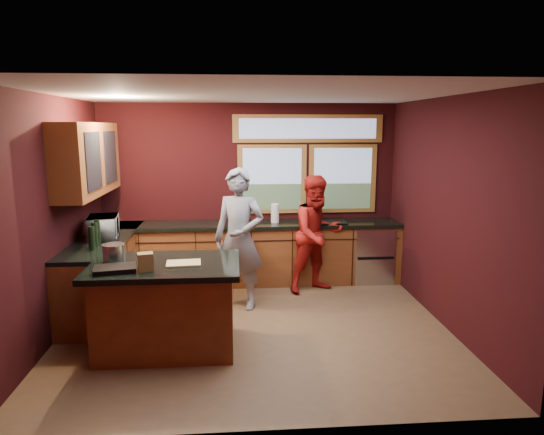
{
  "coord_description": "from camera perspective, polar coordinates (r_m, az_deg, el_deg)",
  "views": [
    {
      "loc": [
        -0.24,
        -5.43,
        2.35
      ],
      "look_at": [
        0.22,
        0.4,
        1.25
      ],
      "focal_mm": 32.0,
      "sensor_mm": 36.0,
      "label": 1
    }
  ],
  "objects": [
    {
      "name": "room_shell",
      "position": [
        5.79,
        -8.09,
        5.07
      ],
      "size": [
        4.52,
        4.02,
        2.71
      ],
      "color": "black",
      "rests_on": "ground"
    },
    {
      "name": "microwave",
      "position": [
        6.59,
        -19.22,
        -1.1
      ],
      "size": [
        0.44,
        0.58,
        0.29
      ],
      "primitive_type": "imported",
      "rotation": [
        0.0,
        0.0,
        1.73
      ],
      "color": "#999999",
      "rests_on": "left_counter"
    },
    {
      "name": "black_tray",
      "position": [
        5.05,
        -17.99,
        -5.77
      ],
      "size": [
        0.45,
        0.35,
        0.05
      ],
      "primitive_type": "cube",
      "rotation": [
        0.0,
        0.0,
        0.2
      ],
      "color": "black",
      "rests_on": "island"
    },
    {
      "name": "person_grey",
      "position": [
        6.29,
        -3.88,
        -2.53
      ],
      "size": [
        0.78,
        0.65,
        1.84
      ],
      "primitive_type": "imported",
      "rotation": [
        0.0,
        0.0,
        -0.37
      ],
      "color": "slate",
      "rests_on": "floor"
    },
    {
      "name": "back_counter",
      "position": [
        7.38,
        -0.98,
        -4.15
      ],
      "size": [
        4.5,
        0.64,
        0.93
      ],
      "color": "#5B2B15",
      "rests_on": "floor"
    },
    {
      "name": "stock_pot",
      "position": [
        5.43,
        -18.09,
        -3.92
      ],
      "size": [
        0.24,
        0.24,
        0.18
      ],
      "primitive_type": "cylinder",
      "color": "#BABABF",
      "rests_on": "island"
    },
    {
      "name": "person_red",
      "position": [
        6.95,
        5.34,
        -1.95
      ],
      "size": [
        1.0,
        0.91,
        1.68
      ],
      "primitive_type": "imported",
      "rotation": [
        0.0,
        0.0,
        0.41
      ],
      "color": "#A31713",
      "rests_on": "floor"
    },
    {
      "name": "island",
      "position": [
        5.35,
        -12.3,
        -10.1
      ],
      "size": [
        1.55,
        1.05,
        0.95
      ],
      "color": "#5B2B15",
      "rests_on": "floor"
    },
    {
      "name": "potted_plant",
      "position": [
        7.38,
        4.96,
        1.08
      ],
      "size": [
        0.36,
        0.31,
        0.4
      ],
      "primitive_type": "imported",
      "color": "#999999",
      "rests_on": "back_counter"
    },
    {
      "name": "paper_bag",
      "position": [
        4.97,
        -14.65,
        -5.07
      ],
      "size": [
        0.17,
        0.15,
        0.18
      ],
      "primitive_type": "cube",
      "rotation": [
        0.0,
        0.0,
        0.24
      ],
      "color": "brown",
      "rests_on": "island"
    },
    {
      "name": "cutting_board",
      "position": [
        5.13,
        -10.36,
        -5.32
      ],
      "size": [
        0.37,
        0.28,
        0.02
      ],
      "primitive_type": "cube",
      "rotation": [
        0.0,
        0.0,
        0.08
      ],
      "color": "tan",
      "rests_on": "island"
    },
    {
      "name": "paper_towel",
      "position": [
        7.27,
        0.36,
        0.51
      ],
      "size": [
        0.12,
        0.12,
        0.28
      ],
      "primitive_type": "cylinder",
      "color": "silver",
      "rests_on": "back_counter"
    },
    {
      "name": "left_counter",
      "position": [
        6.77,
        -19.07,
        -6.1
      ],
      "size": [
        0.64,
        2.3,
        0.93
      ],
      "color": "#5B2B15",
      "rests_on": "floor"
    },
    {
      "name": "floor",
      "position": [
        5.92,
        -1.9,
        -12.75
      ],
      "size": [
        4.5,
        4.5,
        0.0
      ],
      "primitive_type": "plane",
      "color": "brown",
      "rests_on": "ground"
    }
  ]
}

